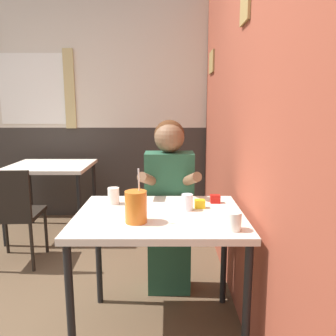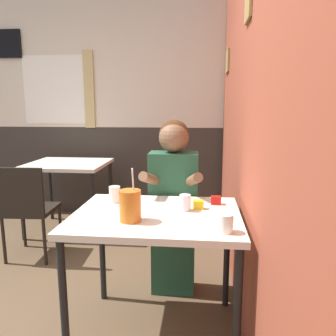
% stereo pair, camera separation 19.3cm
% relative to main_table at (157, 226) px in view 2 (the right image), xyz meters
% --- Properties ---
extents(brick_wall_right, '(0.08, 4.47, 2.70)m').
position_rel_main_table_xyz_m(brick_wall_right, '(0.53, 0.95, 0.67)').
color(brick_wall_right, brown).
rests_on(brick_wall_right, ground_plane).
extents(back_wall, '(5.75, 0.09, 2.70)m').
position_rel_main_table_xyz_m(back_wall, '(-0.88, 2.22, 0.68)').
color(back_wall, beige).
rests_on(back_wall, ground_plane).
extents(main_table, '(0.94, 0.73, 0.76)m').
position_rel_main_table_xyz_m(main_table, '(0.00, 0.00, 0.00)').
color(main_table, beige).
rests_on(main_table, ground_plane).
extents(background_table, '(0.82, 0.73, 0.76)m').
position_rel_main_table_xyz_m(background_table, '(-1.18, 1.59, -0.01)').
color(background_table, beige).
rests_on(background_table, ground_plane).
extents(chair_near_window, '(0.42, 0.42, 0.85)m').
position_rel_main_table_xyz_m(chair_near_window, '(-1.26, 0.86, -0.18)').
color(chair_near_window, black).
rests_on(chair_near_window, ground_plane).
extents(person_seated, '(0.42, 0.41, 1.26)m').
position_rel_main_table_xyz_m(person_seated, '(0.06, 0.49, -0.01)').
color(person_seated, '#235138').
rests_on(person_seated, ground_plane).
extents(cocktail_pitcher, '(0.11, 0.11, 0.28)m').
position_rel_main_table_xyz_m(cocktail_pitcher, '(-0.12, -0.14, 0.16)').
color(cocktail_pitcher, '#C6661E').
rests_on(cocktail_pitcher, main_table).
extents(glass_near_pitcher, '(0.07, 0.07, 0.09)m').
position_rel_main_table_xyz_m(glass_near_pitcher, '(0.16, 0.06, 0.12)').
color(glass_near_pitcher, silver).
rests_on(glass_near_pitcher, main_table).
extents(glass_center, '(0.08, 0.08, 0.09)m').
position_rel_main_table_xyz_m(glass_center, '(0.36, -0.25, 0.12)').
color(glass_center, silver).
rests_on(glass_center, main_table).
extents(glass_far_side, '(0.07, 0.07, 0.10)m').
position_rel_main_table_xyz_m(glass_far_side, '(-0.29, 0.18, 0.13)').
color(glass_far_side, silver).
rests_on(glass_far_side, main_table).
extents(condiment_ketchup, '(0.06, 0.04, 0.05)m').
position_rel_main_table_xyz_m(condiment_ketchup, '(0.34, 0.20, 0.10)').
color(condiment_ketchup, '#B7140F').
rests_on(condiment_ketchup, main_table).
extents(condiment_mustard, '(0.06, 0.04, 0.05)m').
position_rel_main_table_xyz_m(condiment_mustard, '(0.23, 0.10, 0.10)').
color(condiment_mustard, yellow).
rests_on(condiment_mustard, main_table).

